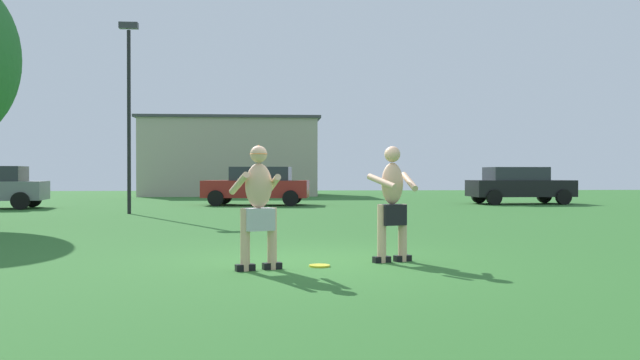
{
  "coord_description": "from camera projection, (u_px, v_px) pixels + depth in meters",
  "views": [
    {
      "loc": [
        -0.62,
        -9.65,
        1.31
      ],
      "look_at": [
        0.19,
        1.1,
        1.2
      ],
      "focal_mm": 36.49,
      "sensor_mm": 36.0,
      "label": 1
    }
  ],
  "objects": [
    {
      "name": "car_black_near_post",
      "position": [
        519.0,
        185.0,
        27.89
      ],
      "size": [
        4.35,
        2.13,
        1.58
      ],
      "color": "black",
      "rests_on": "ground_plane"
    },
    {
      "name": "outbuilding_behind_lot",
      "position": [
        231.0,
        157.0,
        39.11
      ],
      "size": [
        10.49,
        5.78,
        4.61
      ],
      "color": "#B2A893",
      "rests_on": "ground_plane"
    },
    {
      "name": "player_with_cap",
      "position": [
        259.0,
        201.0,
        8.8
      ],
      "size": [
        0.74,
        0.73,
        1.7
      ],
      "color": "black",
      "rests_on": "ground_plane"
    },
    {
      "name": "frisbee",
      "position": [
        319.0,
        266.0,
        9.13
      ],
      "size": [
        0.3,
        0.3,
        0.03
      ],
      "primitive_type": "cylinder",
      "color": "yellow",
      "rests_on": "ground_plane"
    },
    {
      "name": "ground_plane",
      "position": [
        313.0,
        261.0,
        9.68
      ],
      "size": [
        80.0,
        80.0,
        0.0
      ],
      "primitive_type": "plane",
      "color": "#2D6628"
    },
    {
      "name": "car_red_far_end",
      "position": [
        258.0,
        185.0,
        26.84
      ],
      "size": [
        4.48,
        2.44,
        1.58
      ],
      "color": "maroon",
      "rests_on": "ground_plane"
    },
    {
      "name": "lamp_post",
      "position": [
        129.0,
        98.0,
        21.04
      ],
      "size": [
        0.6,
        0.24,
        6.2
      ],
      "color": "black",
      "rests_on": "ground_plane"
    },
    {
      "name": "player_in_black",
      "position": [
        393.0,
        201.0,
        9.6
      ],
      "size": [
        0.7,
        0.72,
        1.71
      ],
      "color": "black",
      "rests_on": "ground_plane"
    }
  ]
}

